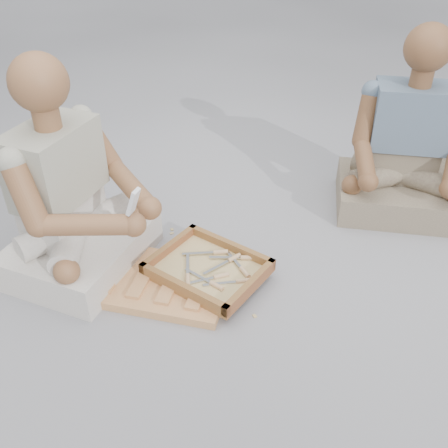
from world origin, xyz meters
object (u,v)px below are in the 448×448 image
(carved_panel, at_px, (160,282))
(tool_tray, at_px, (208,269))
(companion, at_px, (405,154))
(craftsman, at_px, (72,203))

(carved_panel, height_order, tool_tray, tool_tray)
(tool_tray, distance_m, companion, 1.25)
(craftsman, bearing_deg, tool_tray, 100.70)
(companion, bearing_deg, tool_tray, 40.83)
(carved_panel, bearing_deg, craftsman, 172.30)
(tool_tray, relative_size, craftsman, 0.59)
(carved_panel, relative_size, tool_tray, 1.05)
(carved_panel, distance_m, craftsman, 0.54)
(companion, bearing_deg, craftsman, 26.67)
(carved_panel, relative_size, craftsman, 0.62)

